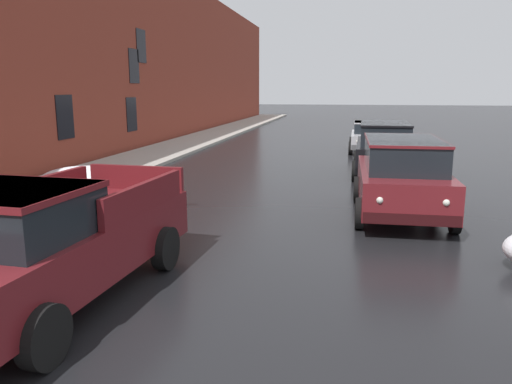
# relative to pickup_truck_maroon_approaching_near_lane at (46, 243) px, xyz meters

# --- Properties ---
(left_sidewalk_slab) EXTENTS (2.93, 80.00, 0.13)m
(left_sidewalk_slab) POSITION_rel_pickup_truck_maroon_approaching_near_lane_xyz_m (-4.60, 10.99, -0.82)
(left_sidewalk_slab) COLOR #A8A399
(left_sidewalk_slab) RESTS_ON ground
(brick_townhouse_facade) EXTENTS (0.63, 80.00, 9.57)m
(brick_townhouse_facade) POSITION_rel_pickup_truck_maroon_approaching_near_lane_xyz_m (-6.56, 11.00, 3.90)
(brick_townhouse_facade) COLOR brown
(brick_townhouse_facade) RESTS_ON ground
(snow_bank_mid_block_left) EXTENTS (3.12, 1.44, 0.86)m
(snow_bank_mid_block_left) POSITION_rel_pickup_truck_maroon_approaching_near_lane_xyz_m (-3.02, 6.78, -0.47)
(snow_bank_mid_block_left) COLOR white
(snow_bank_mid_block_left) RESTS_ON ground
(snow_bank_near_corner_right) EXTENTS (2.84, 0.91, 0.57)m
(snow_bank_near_corner_right) POSITION_rel_pickup_truck_maroon_approaching_near_lane_xyz_m (7.16, 21.18, -0.63)
(snow_bank_near_corner_right) COLOR white
(snow_bank_near_corner_right) RESTS_ON ground
(pickup_truck_maroon_approaching_near_lane) EXTENTS (2.41, 5.35, 1.76)m
(pickup_truck_maroon_approaching_near_lane) POSITION_rel_pickup_truck_maroon_approaching_near_lane_xyz_m (0.00, 0.00, 0.00)
(pickup_truck_maroon_approaching_near_lane) COLOR maroon
(pickup_truck_maroon_approaching_near_lane) RESTS_ON ground
(suv_maroon_parked_kerbside_close) EXTENTS (2.15, 4.37, 1.82)m
(suv_maroon_parked_kerbside_close) POSITION_rel_pickup_truck_maroon_approaching_near_lane_xyz_m (5.23, 6.08, 0.11)
(suv_maroon_parked_kerbside_close) COLOR maroon
(suv_maroon_parked_kerbside_close) RESTS_ON ground
(suv_black_parked_kerbside_mid) EXTENTS (2.15, 4.61, 1.82)m
(suv_black_parked_kerbside_mid) POSITION_rel_pickup_truck_maroon_approaching_near_lane_xyz_m (5.18, 11.90, 0.11)
(suv_black_parked_kerbside_mid) COLOR black
(suv_black_parked_kerbside_mid) RESTS_ON ground
(sedan_silver_parked_far_down_block) EXTENTS (1.85, 3.97, 1.42)m
(sedan_silver_parked_far_down_block) POSITION_rel_pickup_truck_maroon_approaching_near_lane_xyz_m (4.89, 18.61, -0.13)
(sedan_silver_parked_far_down_block) COLOR #B7B7BC
(sedan_silver_parked_far_down_block) RESTS_ON ground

